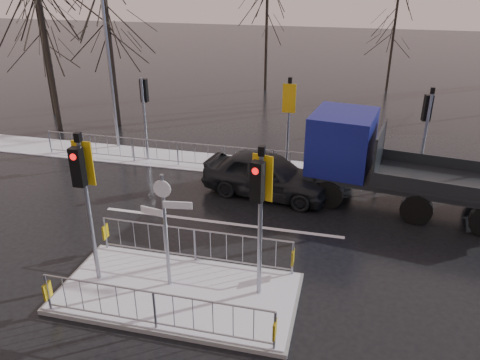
% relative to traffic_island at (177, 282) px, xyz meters
% --- Properties ---
extents(ground, '(120.00, 120.00, 0.00)m').
position_rel_traffic_island_xyz_m(ground, '(0.01, -0.01, -0.39)').
color(ground, black).
rests_on(ground, ground).
extents(snow_verge, '(30.00, 2.00, 0.04)m').
position_rel_traffic_island_xyz_m(snow_verge, '(0.01, 8.59, -0.37)').
color(snow_verge, white).
rests_on(snow_verge, ground).
extents(lane_markings, '(8.00, 11.38, 0.01)m').
position_rel_traffic_island_xyz_m(lane_markings, '(0.01, -0.34, -0.39)').
color(lane_markings, silver).
rests_on(lane_markings, ground).
extents(traffic_island, '(6.00, 3.04, 4.15)m').
position_rel_traffic_island_xyz_m(traffic_island, '(0.00, 0.00, 0.00)').
color(traffic_island, slate).
rests_on(traffic_island, ground).
extents(far_kerb_fixtures, '(18.00, 0.65, 3.83)m').
position_rel_traffic_island_xyz_m(far_kerb_fixtures, '(0.31, 8.08, 0.63)').
color(far_kerb_fixtures, gray).
rests_on(far_kerb_fixtures, ground).
extents(car_far_lane, '(4.87, 2.57, 1.58)m').
position_rel_traffic_island_xyz_m(car_far_lane, '(1.11, 6.21, 0.40)').
color(car_far_lane, black).
rests_on(car_far_lane, ground).
extents(flatbed_truck, '(6.99, 3.44, 3.10)m').
position_rel_traffic_island_xyz_m(flatbed_truck, '(4.56, 6.59, 1.26)').
color(flatbed_truck, black).
rests_on(flatbed_truck, ground).
extents(tree_near_a, '(4.75, 4.75, 8.97)m').
position_rel_traffic_island_xyz_m(tree_near_a, '(-10.49, 10.99, 5.72)').
color(tree_near_a, black).
rests_on(tree_near_a, ground).
extents(tree_near_b, '(4.00, 4.00, 7.55)m').
position_rel_traffic_island_xyz_m(tree_near_b, '(-7.99, 12.49, 4.76)').
color(tree_near_b, black).
rests_on(tree_near_b, ground).
extents(tree_near_c, '(3.50, 3.50, 6.61)m').
position_rel_traffic_island_xyz_m(tree_near_c, '(-12.49, 13.49, 4.11)').
color(tree_near_c, black).
rests_on(tree_near_c, ground).
extents(tree_far_a, '(3.75, 3.75, 7.08)m').
position_rel_traffic_island_xyz_m(tree_far_a, '(-1.99, 21.99, 4.43)').
color(tree_far_a, black).
rests_on(tree_far_a, ground).
extents(tree_far_b, '(3.25, 3.25, 6.14)m').
position_rel_traffic_island_xyz_m(tree_far_b, '(6.01, 23.99, 3.79)').
color(tree_far_b, black).
rests_on(tree_far_b, ground).
extents(street_lamp_left, '(1.25, 0.18, 8.20)m').
position_rel_traffic_island_xyz_m(street_lamp_left, '(-6.42, 9.49, 4.10)').
color(street_lamp_left, gray).
rests_on(street_lamp_left, ground).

